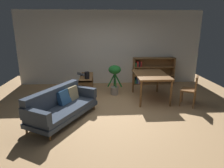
# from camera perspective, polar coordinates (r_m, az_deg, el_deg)

# --- Properties ---
(ground_plane) EXTENTS (8.16, 8.16, 0.00)m
(ground_plane) POSITION_cam_1_polar(r_m,az_deg,el_deg) (5.16, 1.10, -7.89)
(ground_plane) COLOR tan
(back_wall_panel) EXTENTS (6.80, 0.10, 2.70)m
(back_wall_panel) POSITION_cam_1_polar(r_m,az_deg,el_deg) (7.44, -0.59, 10.44)
(back_wall_panel) COLOR silver
(back_wall_panel) RESTS_ON ground_plane
(fabric_couch) EXTENTS (1.55, 1.95, 0.74)m
(fabric_couch) POSITION_cam_1_polar(r_m,az_deg,el_deg) (4.77, -14.57, -5.96)
(fabric_couch) COLOR brown
(fabric_couch) RESTS_ON ground_plane
(media_console) EXTENTS (0.38, 1.18, 0.63)m
(media_console) POSITION_cam_1_polar(r_m,az_deg,el_deg) (6.28, -7.42, -0.55)
(media_console) COLOR brown
(media_console) RESTS_ON ground_plane
(open_laptop) EXTENTS (0.41, 0.31, 0.07)m
(open_laptop) POSITION_cam_1_polar(r_m,az_deg,el_deg) (6.35, -8.16, 2.79)
(open_laptop) COLOR #333338
(open_laptop) RESTS_ON media_console
(desk_speaker) EXTENTS (0.14, 0.14, 0.21)m
(desk_speaker) POSITION_cam_1_polar(r_m,az_deg,el_deg) (5.87, -7.33, 2.53)
(desk_speaker) COLOR black
(desk_speaker) RESTS_ON media_console
(potted_floor_plant) EXTENTS (0.48, 0.40, 0.96)m
(potted_floor_plant) POSITION_cam_1_polar(r_m,az_deg,el_deg) (6.20, 0.80, 2.45)
(potted_floor_plant) COLOR #9E9389
(potted_floor_plant) RESTS_ON ground_plane
(dining_table) EXTENTS (0.93, 1.35, 0.78)m
(dining_table) POSITION_cam_1_polar(r_m,az_deg,el_deg) (5.91, 11.27, 2.21)
(dining_table) COLOR brown
(dining_table) RESTS_ON ground_plane
(dining_chair_near) EXTENTS (0.54, 0.54, 0.85)m
(dining_chair_near) POSITION_cam_1_polar(r_m,az_deg,el_deg) (5.76, 22.20, -1.29)
(dining_chair_near) COLOR brown
(dining_chair_near) RESTS_ON ground_plane
(bookshelf) EXTENTS (1.56, 0.32, 1.01)m
(bookshelf) POSITION_cam_1_polar(r_m,az_deg,el_deg) (7.64, 11.26, 3.83)
(bookshelf) COLOR olive
(bookshelf) RESTS_ON ground_plane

